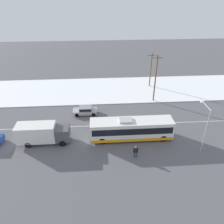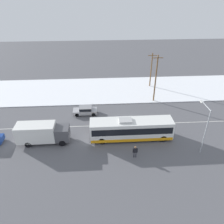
% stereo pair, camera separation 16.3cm
% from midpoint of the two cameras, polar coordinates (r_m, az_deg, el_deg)
% --- Properties ---
extents(ground_plane, '(120.00, 120.00, 0.00)m').
position_cam_midpoint_polar(ground_plane, '(35.01, 4.44, -3.28)').
color(ground_plane, '#56565B').
extents(snow_lot, '(80.00, 12.81, 0.12)m').
position_cam_midpoint_polar(snow_lot, '(46.55, 2.29, 5.94)').
color(snow_lot, white).
rests_on(snow_lot, ground_plane).
extents(lane_marking_center, '(60.00, 0.12, 0.00)m').
position_cam_midpoint_polar(lane_marking_center, '(35.01, 4.44, -3.28)').
color(lane_marking_center, silver).
rests_on(lane_marking_center, ground_plane).
extents(city_bus, '(11.69, 2.57, 3.19)m').
position_cam_midpoint_polar(city_bus, '(31.28, 5.19, -4.45)').
color(city_bus, white).
rests_on(city_bus, ground_plane).
extents(box_truck, '(7.16, 2.30, 2.96)m').
position_cam_midpoint_polar(box_truck, '(31.81, -17.71, -5.14)').
color(box_truck, silver).
rests_on(box_truck, ground_plane).
extents(sedan_car, '(4.07, 1.80, 1.41)m').
position_cam_midpoint_polar(sedan_car, '(37.54, -6.87, 0.50)').
color(sedan_car, '#9E9EA3').
rests_on(sedan_car, ground_plane).
extents(pedestrian_at_stop, '(0.64, 0.29, 1.78)m').
position_cam_midpoint_polar(pedestrian_at_stop, '(28.35, 6.26, -10.00)').
color(pedestrian_at_stop, '#23232D').
rests_on(pedestrian_at_stop, ground_plane).
extents(streetlamp, '(0.36, 2.92, 6.52)m').
position_cam_midpoint_polar(streetlamp, '(29.98, 23.22, -2.71)').
color(streetlamp, '#9EA3A8').
rests_on(streetlamp, ground_plane).
extents(utility_pole_roadside, '(1.80, 0.24, 8.89)m').
position_cam_midpoint_polar(utility_pole_roadside, '(40.73, 11.47, 8.63)').
color(utility_pole_roadside, brown).
rests_on(utility_pole_roadside, ground_plane).
extents(utility_pole_snowlot, '(1.80, 0.24, 7.32)m').
position_cam_midpoint_polar(utility_pole_snowlot, '(47.40, 10.29, 10.87)').
color(utility_pole_snowlot, brown).
rests_on(utility_pole_snowlot, ground_plane).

